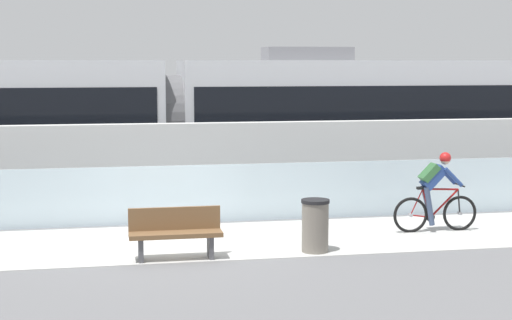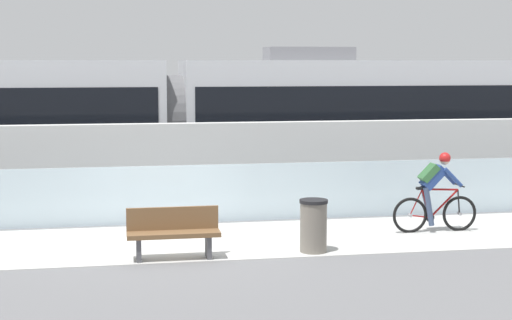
{
  "view_description": "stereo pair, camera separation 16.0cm",
  "coord_description": "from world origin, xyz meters",
  "px_view_note": "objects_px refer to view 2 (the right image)",
  "views": [
    {
      "loc": [
        -1.25,
        -14.93,
        3.38
      ],
      "look_at": [
        2.04,
        2.35,
        1.25
      ],
      "focal_mm": 56.42,
      "sensor_mm": 36.0,
      "label": 1
    },
    {
      "loc": [
        -1.09,
        -14.96,
        3.38
      ],
      "look_at": [
        2.04,
        2.35,
        1.25
      ],
      "focal_mm": 56.42,
      "sensor_mm": 36.0,
      "label": 2
    }
  ],
  "objects_px": {
    "tram": "(173,118)",
    "bench": "(173,232)",
    "cyclist_on_bike": "(435,193)",
    "trash_bin": "(313,226)"
  },
  "relations": [
    {
      "from": "cyclist_on_bike",
      "to": "trash_bin",
      "type": "xyz_separation_m",
      "value": [
        -2.82,
        -1.25,
        -0.32
      ]
    },
    {
      "from": "cyclist_on_bike",
      "to": "trash_bin",
      "type": "height_order",
      "value": "cyclist_on_bike"
    },
    {
      "from": "cyclist_on_bike",
      "to": "bench",
      "type": "height_order",
      "value": "cyclist_on_bike"
    },
    {
      "from": "cyclist_on_bike",
      "to": "bench",
      "type": "bearing_deg",
      "value": -166.45
    },
    {
      "from": "tram",
      "to": "bench",
      "type": "distance_m",
      "value": 8.28
    },
    {
      "from": "tram",
      "to": "bench",
      "type": "bearing_deg",
      "value": -94.42
    },
    {
      "from": "tram",
      "to": "bench",
      "type": "xyz_separation_m",
      "value": [
        -0.63,
        -8.14,
        -1.41
      ]
    },
    {
      "from": "tram",
      "to": "trash_bin",
      "type": "distance_m",
      "value": 8.43
    },
    {
      "from": "tram",
      "to": "bench",
      "type": "relative_size",
      "value": 14.1
    },
    {
      "from": "tram",
      "to": "cyclist_on_bike",
      "type": "xyz_separation_m",
      "value": [
        4.7,
        -6.85,
        -1.09
      ]
    }
  ]
}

